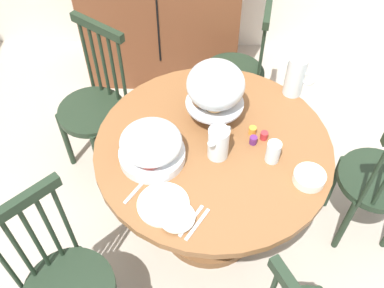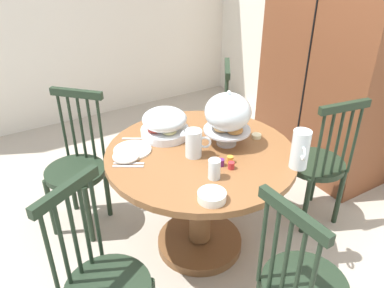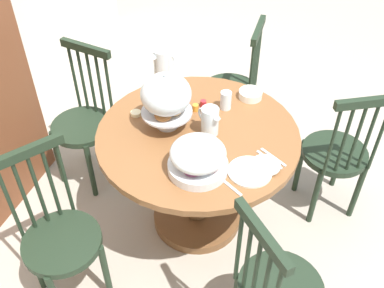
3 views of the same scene
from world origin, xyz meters
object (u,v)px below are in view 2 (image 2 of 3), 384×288
object	(u,v)px
dining_table	(200,184)
drinking_glass	(214,169)
windsor_chair_far_side	(104,286)
china_plate_small	(126,156)
windsor_chair_host_seat	(301,287)
fruit_platter_covered	(165,123)
windsor_chair_by_cabinet	(208,127)
orange_juice_pitcher	(194,144)
cereal_bowl	(212,196)
windsor_chair_facing_door	(77,170)
windsor_chair_near_window	(318,165)
milk_pitcher	(300,151)
china_plate_large	(133,150)
wooden_armoire	(334,55)
butter_dish	(256,136)
pastry_stand_with_dome	(228,114)

from	to	relation	value
dining_table	drinking_glass	world-z (taller)	drinking_glass
windsor_chair_far_side	china_plate_small	xyz separation A→B (m)	(-0.54, 0.36, 0.30)
china_plate_small	windsor_chair_host_seat	bearing A→B (deg)	22.29
windsor_chair_host_seat	fruit_platter_covered	bearing A→B (deg)	-175.05
windsor_chair_by_cabinet	orange_juice_pitcher	bearing A→B (deg)	-38.34
windsor_chair_host_seat	orange_juice_pitcher	world-z (taller)	windsor_chair_host_seat
windsor_chair_far_side	cereal_bowl	size ratio (longest dim) A/B	6.96
windsor_chair_facing_door	windsor_chair_host_seat	distance (m)	1.60
windsor_chair_near_window	drinking_glass	world-z (taller)	windsor_chair_near_window
orange_juice_pitcher	china_plate_small	world-z (taller)	orange_juice_pitcher
windsor_chair_near_window	milk_pitcher	distance (m)	0.66
cereal_bowl	windsor_chair_host_seat	bearing A→B (deg)	24.61
windsor_chair_facing_door	china_plate_small	xyz separation A→B (m)	(0.48, 0.18, 0.30)
china_plate_large	cereal_bowl	size ratio (longest dim) A/B	1.57
windsor_chair_facing_door	windsor_chair_far_side	xyz separation A→B (m)	(1.02, -0.18, 0.00)
fruit_platter_covered	cereal_bowl	world-z (taller)	fruit_platter_covered
china_plate_small	china_plate_large	bearing A→B (deg)	132.68
wooden_armoire	china_plate_large	xyz separation A→B (m)	(0.15, -1.80, -0.24)
wooden_armoire	windsor_chair_far_side	size ratio (longest dim) A/B	2.01
drinking_glass	windsor_chair_by_cabinet	bearing A→B (deg)	148.50
windsor_chair_host_seat	butter_dish	distance (m)	0.95
windsor_chair_near_window	orange_juice_pitcher	size ratio (longest dim) A/B	5.92
wooden_armoire	pastry_stand_with_dome	bearing A→B (deg)	-74.07
windsor_chair_by_cabinet	windsor_chair_facing_door	distance (m)	1.09
wooden_armoire	windsor_chair_far_side	xyz separation A→B (m)	(0.75, -2.23, -0.53)
fruit_platter_covered	drinking_glass	size ratio (longest dim) A/B	2.73
pastry_stand_with_dome	milk_pitcher	xyz separation A→B (m)	(0.41, 0.19, -0.10)
windsor_chair_near_window	windsor_chair_by_cabinet	bearing A→B (deg)	-158.56
pastry_stand_with_dome	china_plate_large	size ratio (longest dim) A/B	1.56
windsor_chair_by_cabinet	fruit_platter_covered	size ratio (longest dim) A/B	3.25
windsor_chair_by_cabinet	orange_juice_pitcher	world-z (taller)	windsor_chair_by_cabinet
china_plate_small	fruit_platter_covered	bearing A→B (deg)	112.03
dining_table	china_plate_large	bearing A→B (deg)	-121.80
windsor_chair_by_cabinet	milk_pitcher	distance (m)	1.18
wooden_armoire	dining_table	size ratio (longest dim) A/B	1.75
cereal_bowl	butter_dish	distance (m)	0.69
wooden_armoire	windsor_chair_far_side	distance (m)	2.41
wooden_armoire	china_plate_large	bearing A→B (deg)	-85.18
cereal_bowl	butter_dish	size ratio (longest dim) A/B	2.33
windsor_chair_near_window	cereal_bowl	world-z (taller)	windsor_chair_near_window
windsor_chair_near_window	china_plate_small	distance (m)	1.32
pastry_stand_with_dome	fruit_platter_covered	size ratio (longest dim) A/B	1.15
windsor_chair_facing_door	china_plate_large	bearing A→B (deg)	30.54
milk_pitcher	drinking_glass	bearing A→B (deg)	-107.86
orange_juice_pitcher	windsor_chair_by_cabinet	bearing A→B (deg)	141.66
china_plate_large	china_plate_small	bearing A→B (deg)	-47.32
windsor_chair_by_cabinet	pastry_stand_with_dome	world-z (taller)	pastry_stand_with_dome
butter_dish	cereal_bowl	bearing A→B (deg)	-56.89
wooden_armoire	drinking_glass	xyz separation A→B (m)	(0.63, -1.54, -0.19)
dining_table	china_plate_small	bearing A→B (deg)	-110.22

